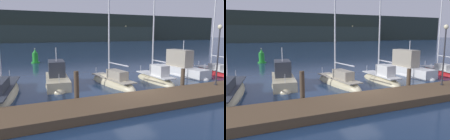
{
  "view_description": "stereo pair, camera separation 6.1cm",
  "coord_description": "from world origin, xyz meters",
  "views": [
    {
      "loc": [
        -7.02,
        -12.14,
        4.07
      ],
      "look_at": [
        0.0,
        3.61,
        1.2
      ],
      "focal_mm": 35.0,
      "sensor_mm": 36.0,
      "label": 1
    },
    {
      "loc": [
        -6.96,
        -12.16,
        4.07
      ],
      "look_at": [
        0.0,
        3.61,
        1.2
      ],
      "focal_mm": 35.0,
      "sensor_mm": 36.0,
      "label": 2
    }
  ],
  "objects": [
    {
      "name": "dock",
      "position": [
        0.0,
        -1.79,
        0.23
      ],
      "size": [
        31.07,
        2.8,
        0.45
      ],
      "primitive_type": "cube",
      "color": "brown",
      "rests_on": "ground"
    },
    {
      "name": "mooring_pile_2",
      "position": [
        3.91,
        -0.14,
        0.8
      ],
      "size": [
        0.28,
        0.28,
        1.6
      ],
      "primitive_type": "cylinder",
      "color": "#4C3D2D",
      "rests_on": "ground"
    },
    {
      "name": "motorboat_berth_3",
      "position": [
        -4.11,
        5.1,
        0.3
      ],
      "size": [
        2.38,
        5.54,
        3.71
      ],
      "color": "beige",
      "rests_on": "ground"
    },
    {
      "name": "motorboat_berth_6",
      "position": [
        8.09,
        4.57,
        0.48
      ],
      "size": [
        2.11,
        6.04,
        4.01
      ],
      "color": "white",
      "rests_on": "ground"
    },
    {
      "name": "sailboat_berth_2",
      "position": [
        -8.09,
        3.29,
        0.12
      ],
      "size": [
        3.12,
        8.67,
        10.68
      ],
      "color": "beige",
      "rests_on": "ground"
    },
    {
      "name": "channel_buoy",
      "position": [
        -4.47,
        20.07,
        0.79
      ],
      "size": [
        1.14,
        1.14,
        2.08
      ],
      "color": "green",
      "rests_on": "ground"
    },
    {
      "name": "mooring_pile_1",
      "position": [
        -3.91,
        -0.14,
        0.98
      ],
      "size": [
        0.28,
        0.28,
        1.97
      ],
      "primitive_type": "cylinder",
      "color": "#4C3D2D",
      "rests_on": "ground"
    },
    {
      "name": "ground_plane",
      "position": [
        0.0,
        0.0,
        0.0
      ],
      "size": [
        400.0,
        400.0,
        0.0
      ],
      "primitive_type": "plane",
      "color": "#192D4C"
    },
    {
      "name": "sailboat_berth_5",
      "position": [
        3.9,
        3.18,
        0.19
      ],
      "size": [
        1.45,
        5.12,
        7.4
      ],
      "color": "beige",
      "rests_on": "ground"
    },
    {
      "name": "sailboat_berth_7",
      "position": [
        11.57,
        3.83,
        0.12
      ],
      "size": [
        2.7,
        5.73,
        8.74
      ],
      "color": "red",
      "rests_on": "ground"
    },
    {
      "name": "dock_lamppost",
      "position": [
        5.99,
        -1.22,
        3.27
      ],
      "size": [
        0.32,
        0.32,
        4.25
      ],
      "color": "#2D2D33",
      "rests_on": "dock"
    },
    {
      "name": "hillside_backdrop",
      "position": [
        -0.79,
        107.99,
        6.88
      ],
      "size": [
        240.0,
        23.0,
        14.93
      ],
      "color": "#28332D",
      "rests_on": "ground"
    },
    {
      "name": "sailboat_berth_4",
      "position": [
        0.02,
        3.56,
        0.12
      ],
      "size": [
        2.19,
        6.16,
        8.41
      ],
      "color": "beige",
      "rests_on": "ground"
    }
  ]
}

